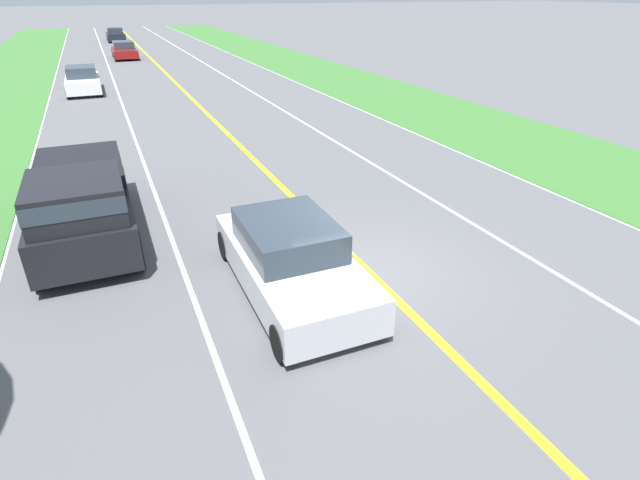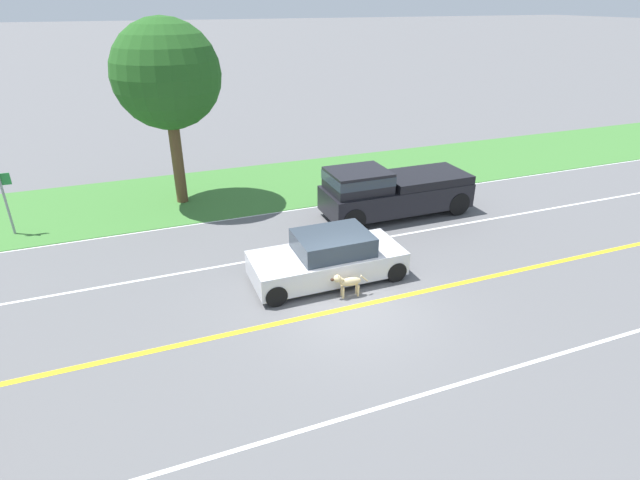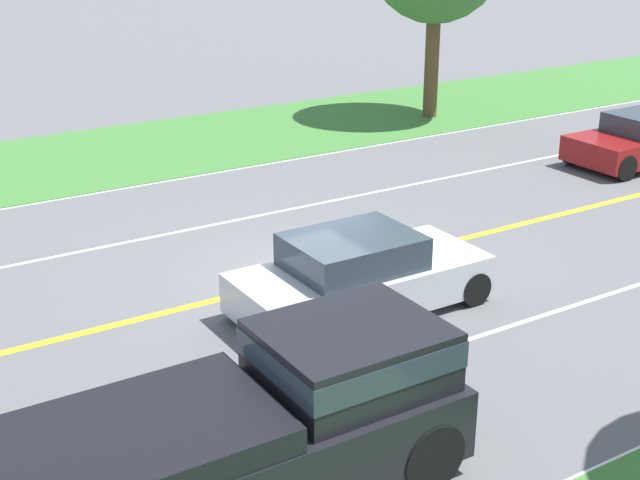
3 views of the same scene
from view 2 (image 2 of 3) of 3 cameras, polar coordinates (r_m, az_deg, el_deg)
ground_plane at (r=13.40m, az=3.61°, el=-7.68°), size 400.00×400.00×0.00m
centre_divider_line at (r=13.40m, az=3.61°, el=-7.67°), size 0.18×160.00×0.01m
lane_edge_line_right at (r=19.23m, az=-5.02°, el=3.19°), size 0.14×160.00×0.01m
lane_dash_same_dir at (r=16.20m, az=-1.49°, el=-1.27°), size 0.10×160.00×0.01m
lane_dash_oncoming at (r=11.00m, az=11.48°, el=-16.99°), size 0.10×160.00×0.01m
grass_verge_right at (r=21.93m, az=-7.27°, el=6.03°), size 6.00×160.00×0.03m
ego_car at (r=14.39m, az=0.96°, el=-2.09°), size 1.92×4.39×1.40m
dog at (r=13.60m, az=3.12°, el=-4.81°), size 0.28×1.09×0.74m
pickup_truck at (r=18.76m, az=8.05°, el=5.63°), size 2.06×5.55×1.91m
roadside_tree_right_near at (r=19.73m, az=-17.12°, el=17.54°), size 3.93×3.93×6.89m
street_sign at (r=19.89m, az=-32.39°, el=4.28°), size 0.11×0.64×2.23m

